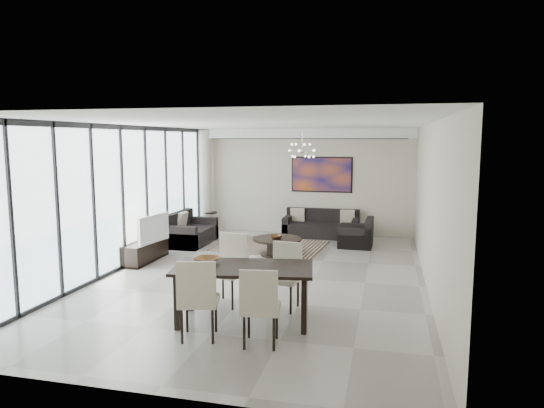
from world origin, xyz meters
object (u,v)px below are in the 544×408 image
(sofa_main, at_px, (321,228))
(dining_table, at_px, (244,272))
(tv_console, at_px, (145,251))
(television, at_px, (150,229))
(coffee_table, at_px, (277,245))

(sofa_main, relative_size, dining_table, 0.96)
(sofa_main, distance_m, tv_console, 4.86)
(sofa_main, relative_size, television, 1.95)
(coffee_table, height_order, television, television)
(tv_console, height_order, dining_table, dining_table)
(coffee_table, distance_m, tv_console, 2.90)
(dining_table, bearing_deg, sofa_main, 87.76)
(television, bearing_deg, sofa_main, -33.14)
(sofa_main, bearing_deg, coffee_table, -106.37)
(coffee_table, xyz_separation_m, dining_table, (0.44, -4.07, 0.51))
(sofa_main, distance_m, television, 4.84)
(coffee_table, xyz_separation_m, tv_console, (-2.64, -1.22, 0.00))
(coffee_table, relative_size, tv_console, 0.78)
(coffee_table, bearing_deg, sofa_main, 73.63)
(coffee_table, relative_size, television, 1.09)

